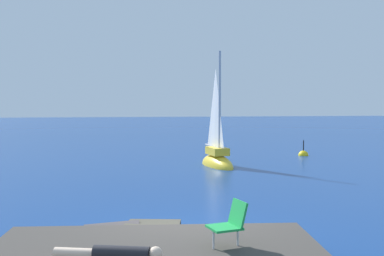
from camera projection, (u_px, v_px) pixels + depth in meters
ground_plane at (184, 238)px, 10.18m from camera, size 160.00×160.00×0.00m
boulder_seaward at (153, 242)px, 9.90m from camera, size 1.41×1.73×1.01m
boulder_inland at (112, 251)px, 9.32m from camera, size 1.24×1.51×0.90m
sailboat_near at (217, 159)px, 21.57m from camera, size 1.53×3.22×5.86m
person_sunbather at (113, 253)px, 7.29m from camera, size 1.73×0.62×0.25m
beach_chair at (230, 222)px, 7.97m from camera, size 0.70×0.61×0.80m
marker_buoy at (303, 155)px, 25.71m from camera, size 0.56×0.56×1.13m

